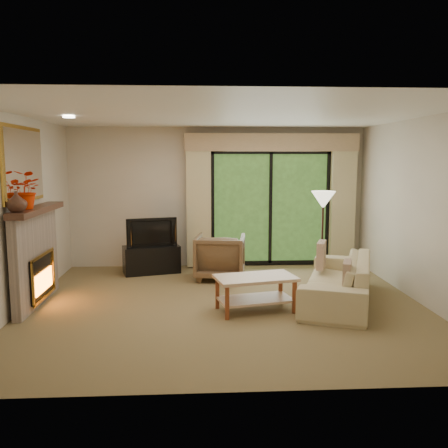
{
  "coord_description": "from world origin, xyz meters",
  "views": [
    {
      "loc": [
        -0.38,
        -6.39,
        2.03
      ],
      "look_at": [
        0.0,
        0.3,
        1.1
      ],
      "focal_mm": 38.0,
      "sensor_mm": 36.0,
      "label": 1
    }
  ],
  "objects": [
    {
      "name": "coffee_table",
      "position": [
        0.39,
        -0.27,
        0.24
      ],
      "size": [
        1.15,
        0.79,
        0.47
      ],
      "primitive_type": null,
      "rotation": [
        0.0,
        0.0,
        0.22
      ],
      "color": "#D4AC89",
      "rests_on": "floor"
    },
    {
      "name": "wall_front",
      "position": [
        0.0,
        -2.5,
        1.3
      ],
      "size": [
        5.0,
        0.0,
        5.0
      ],
      "primitive_type": "plane",
      "rotation": [
        -1.57,
        0.0,
        0.0
      ],
      "color": "beige",
      "rests_on": "ground"
    },
    {
      "name": "mirror",
      "position": [
        -2.71,
        0.2,
        1.95
      ],
      "size": [
        0.07,
        1.45,
        1.02
      ],
      "primitive_type": null,
      "color": "gold",
      "rests_on": "wall_left"
    },
    {
      "name": "curtain_right",
      "position": [
        2.35,
        2.34,
        1.2
      ],
      "size": [
        0.45,
        0.18,
        2.35
      ],
      "primitive_type": "cube",
      "color": "#C3B484",
      "rests_on": "floor"
    },
    {
      "name": "wall_left",
      "position": [
        -2.75,
        0.0,
        1.3
      ],
      "size": [
        0.0,
        5.0,
        5.0
      ],
      "primitive_type": "plane",
      "rotation": [
        1.57,
        0.0,
        1.57
      ],
      "color": "beige",
      "rests_on": "ground"
    },
    {
      "name": "floor_lamp",
      "position": [
        1.71,
        1.33,
        0.75
      ],
      "size": [
        0.49,
        0.49,
        1.49
      ],
      "primitive_type": null,
      "rotation": [
        0.0,
        0.0,
        0.25
      ],
      "color": "white",
      "rests_on": "floor"
    },
    {
      "name": "armchair",
      "position": [
        0.0,
        1.49,
        0.38
      ],
      "size": [
        0.92,
        0.94,
        0.76
      ],
      "primitive_type": "imported",
      "rotation": [
        0.0,
        0.0,
        3.0
      ],
      "color": "brown",
      "rests_on": "floor"
    },
    {
      "name": "branches",
      "position": [
        -2.61,
        -0.09,
        1.62
      ],
      "size": [
        0.51,
        0.47,
        0.5
      ],
      "primitive_type": "imported",
      "rotation": [
        0.0,
        0.0,
        -0.18
      ],
      "color": "red",
      "rests_on": "fireplace"
    },
    {
      "name": "wall_right",
      "position": [
        2.75,
        0.0,
        1.3
      ],
      "size": [
        0.0,
        5.0,
        5.0
      ],
      "primitive_type": "plane",
      "rotation": [
        1.57,
        0.0,
        -1.57
      ],
      "color": "beige",
      "rests_on": "ground"
    },
    {
      "name": "pillow_far",
      "position": [
        1.53,
        0.71,
        0.55
      ],
      "size": [
        0.25,
        0.43,
        0.42
      ],
      "primitive_type": "cube",
      "rotation": [
        0.0,
        0.0,
        -0.36
      ],
      "color": "brown",
      "rests_on": "sofa"
    },
    {
      "name": "fireplace",
      "position": [
        -2.63,
        0.2,
        0.69
      ],
      "size": [
        0.24,
        1.7,
        1.37
      ],
      "primitive_type": null,
      "color": "gray",
      "rests_on": "floor"
    },
    {
      "name": "floor",
      "position": [
        0.0,
        0.0,
        0.0
      ],
      "size": [
        5.5,
        5.5,
        0.0
      ],
      "primitive_type": "plane",
      "color": "olive",
      "rests_on": "ground"
    },
    {
      "name": "vase",
      "position": [
        -2.61,
        -0.42,
        1.5
      ],
      "size": [
        0.25,
        0.25,
        0.26
      ],
      "primitive_type": "imported",
      "rotation": [
        0.0,
        0.0,
        0.03
      ],
      "color": "#43281C",
      "rests_on": "fireplace"
    },
    {
      "name": "ceiling",
      "position": [
        0.0,
        0.0,
        2.6
      ],
      "size": [
        5.5,
        5.5,
        0.0
      ],
      "primitive_type": "plane",
      "rotation": [
        3.14,
        0.0,
        0.0
      ],
      "color": "white",
      "rests_on": "ground"
    },
    {
      "name": "wall_back",
      "position": [
        0.0,
        2.5,
        1.3
      ],
      "size": [
        5.0,
        0.0,
        5.0
      ],
      "primitive_type": "plane",
      "rotation": [
        1.57,
        0.0,
        0.0
      ],
      "color": "beige",
      "rests_on": "ground"
    },
    {
      "name": "tv",
      "position": [
        -1.2,
        1.95,
        0.74
      ],
      "size": [
        0.89,
        0.35,
        0.51
      ],
      "primitive_type": "imported",
      "rotation": [
        0.0,
        0.0,
        0.27
      ],
      "color": "black",
      "rests_on": "media_console"
    },
    {
      "name": "curtain_left",
      "position": [
        -0.35,
        2.34,
        1.2
      ],
      "size": [
        0.45,
        0.18,
        2.35
      ],
      "primitive_type": "cube",
      "color": "#C3B484",
      "rests_on": "floor"
    },
    {
      "name": "sofa",
      "position": [
        1.61,
        0.08,
        0.32
      ],
      "size": [
        1.58,
        2.36,
        0.64
      ],
      "primitive_type": "imported",
      "rotation": [
        0.0,
        0.0,
        -1.93
      ],
      "color": "tan",
      "rests_on": "floor"
    },
    {
      "name": "media_console",
      "position": [
        -1.2,
        1.95,
        0.24
      ],
      "size": [
        1.06,
        0.69,
        0.49
      ],
      "primitive_type": "cube",
      "rotation": [
        0.0,
        0.0,
        0.27
      ],
      "color": "black",
      "rests_on": "floor"
    },
    {
      "name": "pillow_near",
      "position": [
        1.53,
        -0.56,
        0.54
      ],
      "size": [
        0.22,
        0.38,
        0.37
      ],
      "primitive_type": "cube",
      "rotation": [
        0.0,
        0.0,
        -0.36
      ],
      "color": "brown",
      "rests_on": "sofa"
    },
    {
      "name": "sliding_door",
      "position": [
        1.0,
        2.45,
        1.1
      ],
      "size": [
        2.26,
        0.1,
        2.16
      ],
      "primitive_type": null,
      "color": "black",
      "rests_on": "floor"
    },
    {
      "name": "cornice",
      "position": [
        1.0,
        2.36,
        2.32
      ],
      "size": [
        3.2,
        0.24,
        0.32
      ],
      "primitive_type": "cube",
      "color": "tan",
      "rests_on": "wall_back"
    }
  ]
}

